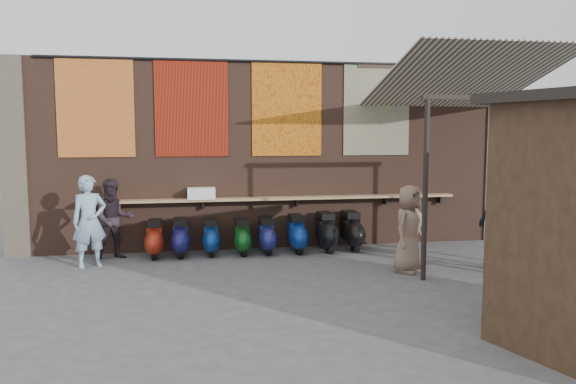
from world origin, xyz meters
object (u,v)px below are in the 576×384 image
object	(u,v)px
scooter_stool_3	(242,237)
scooter_stool_6	(326,232)
scooter_stool_4	(267,236)
scooter_stool_0	(155,239)
diner_right	(114,219)
shopper_grey	(522,233)
shelf_box	(201,193)
shopper_navy	(502,221)
shopper_tan	(409,229)
scooter_stool_1	(181,238)
scooter_stool_7	(351,231)
scooter_stool_5	(297,234)
diner_left	(89,221)
scooter_stool_2	(211,238)

from	to	relation	value
scooter_stool_3	scooter_stool_6	distance (m)	1.78
scooter_stool_3	scooter_stool_4	xyz separation A→B (m)	(0.51, 0.01, 0.01)
scooter_stool_0	scooter_stool_3	world-z (taller)	scooter_stool_0
diner_right	shopper_grey	size ratio (longest dim) A/B	1.02
shelf_box	shopper_navy	xyz separation A→B (m)	(5.36, -2.43, -0.35)
shelf_box	scooter_stool_6	world-z (taller)	shelf_box
shopper_tan	scooter_stool_1	bearing A→B (deg)	113.42
scooter_stool_1	scooter_stool_7	size ratio (longest dim) A/B	0.93
scooter_stool_3	scooter_stool_5	bearing A→B (deg)	0.33
diner_left	shopper_grey	bearing A→B (deg)	-37.66
scooter_stool_0	scooter_stool_7	world-z (taller)	scooter_stool_7
scooter_stool_3	scooter_stool_4	distance (m)	0.51
scooter_stool_6	shopper_tan	size ratio (longest dim) A/B	0.54
shelf_box	scooter_stool_2	world-z (taller)	shelf_box
scooter_stool_6	shopper_grey	bearing A→B (deg)	-43.86
scooter_stool_5	scooter_stool_3	bearing A→B (deg)	-179.67
scooter_stool_2	diner_right	world-z (taller)	diner_right
diner_left	shopper_tan	size ratio (longest dim) A/B	1.09
scooter_stool_2	shopper_navy	size ratio (longest dim) A/B	0.42
scooter_stool_4	shopper_tan	world-z (taller)	shopper_tan
scooter_stool_4	scooter_stool_6	size ratio (longest dim) A/B	0.90
shopper_tan	scooter_stool_7	bearing A→B (deg)	62.86
shelf_box	scooter_stool_0	bearing A→B (deg)	-162.46
shopper_navy	shopper_grey	xyz separation A→B (m)	(0.02, -0.59, -0.12)
scooter_stool_0	shopper_navy	size ratio (longest dim) A/B	0.44
scooter_stool_2	scooter_stool_4	xyz separation A→B (m)	(1.14, -0.05, 0.01)
scooter_stool_3	shopper_grey	size ratio (longest dim) A/B	0.48
diner_right	shopper_tan	distance (m)	5.70
scooter_stool_1	scooter_stool_4	xyz separation A→B (m)	(1.75, -0.03, -0.01)
scooter_stool_0	scooter_stool_5	distance (m)	2.90
shelf_box	scooter_stool_0	xyz separation A→B (m)	(-0.95, -0.30, -0.87)
scooter_stool_4	shopper_grey	distance (m)	4.90
shopper_navy	scooter_stool_4	bearing A→B (deg)	-41.66
scooter_stool_5	shopper_navy	world-z (taller)	shopper_navy
scooter_stool_2	scooter_stool_1	bearing A→B (deg)	-178.63
shopper_navy	shopper_tan	size ratio (longest dim) A/B	1.13
shelf_box	scooter_stool_2	bearing A→B (deg)	-56.75
scooter_stool_5	diner_right	world-z (taller)	diner_right
shelf_box	shopper_tan	bearing A→B (deg)	-33.06
scooter_stool_6	shopper_grey	size ratio (longest dim) A/B	0.55
scooter_stool_0	shopper_grey	size ratio (longest dim) A/B	0.51
scooter_stool_1	shopper_tan	size ratio (longest dim) A/B	0.51
scooter_stool_0	scooter_stool_7	bearing A→B (deg)	-0.01
shelf_box	diner_left	xyz separation A→B (m)	(-2.09, -0.90, -0.38)
scooter_stool_6	diner_left	world-z (taller)	diner_left
shopper_tan	diner_right	bearing A→B (deg)	119.50
diner_right	shopper_tan	xyz separation A→B (m)	(5.32, -2.04, -0.01)
scooter_stool_3	scooter_stool_4	world-z (taller)	scooter_stool_4
diner_left	diner_right	size ratio (longest dim) A/B	1.08
scooter_stool_6	shopper_tan	xyz separation A→B (m)	(1.01, -2.01, 0.38)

